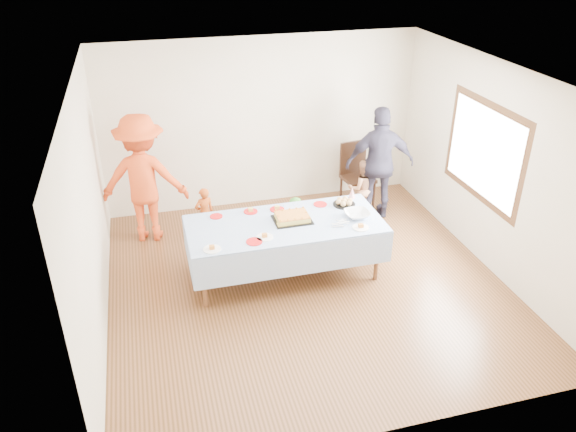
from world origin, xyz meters
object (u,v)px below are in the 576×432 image
object	(u,v)px
party_table	(285,227)
adult_left	(143,179)
dining_chair	(356,171)
birthday_cake	(292,218)

from	to	relation	value
party_table	adult_left	bearing A→B (deg)	138.67
party_table	adult_left	xyz separation A→B (m)	(-1.69, 1.48, 0.22)
adult_left	party_table	bearing A→B (deg)	149.67
dining_chair	adult_left	bearing A→B (deg)	176.43
dining_chair	party_table	bearing A→B (deg)	-141.15
party_table	birthday_cake	xyz separation A→B (m)	(0.11, 0.04, 0.10)
birthday_cake	dining_chair	size ratio (longest dim) A/B	0.46
adult_left	birthday_cake	bearing A→B (deg)	152.27
party_table	birthday_cake	bearing A→B (deg)	22.31
party_table	adult_left	distance (m)	2.26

